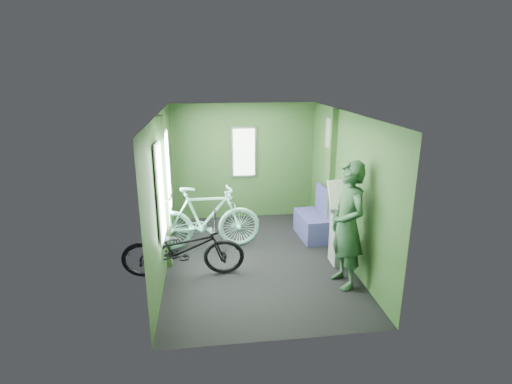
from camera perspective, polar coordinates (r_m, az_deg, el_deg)
The scene contains 6 objects.
room at distance 5.98m, azimuth -0.28°, elevation 2.89°, with size 4.00×4.02×2.31m.
bicycle_black at distance 6.05m, azimuth -10.16°, elevation -11.87°, with size 0.61×1.76×0.92m, color black.
bicycle_mint at distance 6.89m, azimuth -7.05°, elevation -7.99°, with size 0.52×1.83×1.10m, color #86CEC0.
passenger at distance 5.55m, azimuth 12.94°, elevation -4.64°, with size 0.52×0.76×1.78m.
waste_box at distance 6.33m, azimuth 11.90°, elevation -6.51°, with size 0.24×0.34×0.82m, color gray.
bench_seat at distance 7.26m, azimuth 8.33°, elevation -4.39°, with size 0.53×0.89×0.91m.
Camera 1 is at (-0.75, -5.72, 2.90)m, focal length 28.00 mm.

